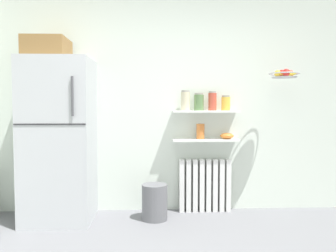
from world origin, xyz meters
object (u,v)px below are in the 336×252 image
Objects in this scene: storage_jar_3 at (226,103)px; vase at (200,131)px; storage_jar_2 at (212,101)px; trash_bin at (155,202)px; storage_jar_0 at (185,101)px; refrigerator at (59,136)px; radiator at (205,185)px; hanging_fruit_basket at (284,74)px; storage_jar_1 at (199,102)px; shelf_bowl at (227,136)px.

vase is at bearing -180.00° from storage_jar_3.
storage_jar_2 is 0.57× the size of trash_bin.
storage_jar_0 reaches higher than storage_jar_2.
radiator is at bearing 8.78° from refrigerator.
storage_jar_1 is at bearing 165.59° from hanging_fruit_basket.
storage_jar_3 is (0.48, 0.00, -0.03)m from storage_jar_0.
trash_bin is at bearing -178.82° from hanging_fruit_basket.
storage_jar_0 is at bearing 180.00° from storage_jar_2.
refrigerator is at bearing -170.94° from storage_jar_0.
vase is at bearing -153.60° from radiator.
radiator is 3.53× the size of storage_jar_3.
shelf_bowl is at bearing -6.65° from radiator.
storage_jar_1 is 1.16× the size of storage_jar_3.
refrigerator reaches higher than radiator.
shelf_bowl is 0.48× the size of hanging_fruit_basket.
storage_jar_1 is 0.91× the size of storage_jar_2.
storage_jar_2 is (0.32, 0.00, -0.01)m from storage_jar_0.
storage_jar_3 is (0.24, -0.03, 0.99)m from radiator.
storage_jar_2 reaches higher than trash_bin.
refrigerator is at bearing -171.84° from storage_jar_1.
storage_jar_1 is 1.27m from trash_bin.
trash_bin is at bearing -158.63° from storage_jar_2.
hanging_fruit_basket is at bearing 1.18° from trash_bin.
trash_bin is (-0.53, -0.27, -1.12)m from storage_jar_1.
storage_jar_3 reaches higher than trash_bin.
refrigerator is at bearing 177.75° from trash_bin.
refrigerator is 12.35× the size of shelf_bowl.
storage_jar_1 is at bearing 180.00° from storage_jar_3.
radiator is at bearing 7.12° from storage_jar_0.
storage_jar_2 is at bearing 0.00° from vase.
trash_bin is (-0.55, -0.27, -0.77)m from vase.
storage_jar_1 is 0.32m from storage_jar_3.
storage_jar_3 is 0.39m from shelf_bowl.
storage_jar_2 is (0.08, -0.03, 1.02)m from radiator.
hanging_fruit_basket reaches higher than shelf_bowl.
vase is at bearing 8.06° from refrigerator.
vase is (1.61, 0.23, 0.03)m from refrigerator.
shelf_bowl is (0.32, 0.00, -0.05)m from vase.
refrigerator is 2.61m from hanging_fruit_basket.
storage_jar_3 is 0.98× the size of vase.
refrigerator reaches higher than vase.
refrigerator is at bearing 179.74° from hanging_fruit_basket.
refrigerator reaches higher than hanging_fruit_basket.
vase is 0.32m from shelf_bowl.
shelf_bowl is at bearing -0.00° from storage_jar_1.
radiator is 1.58× the size of trash_bin.
storage_jar_3 is at bearing 180.00° from shelf_bowl.
storage_jar_1 is at bearing 180.00° from vase.
storage_jar_0 is at bearing 180.00° from shelf_bowl.
trash_bin is at bearing -162.39° from storage_jar_3.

